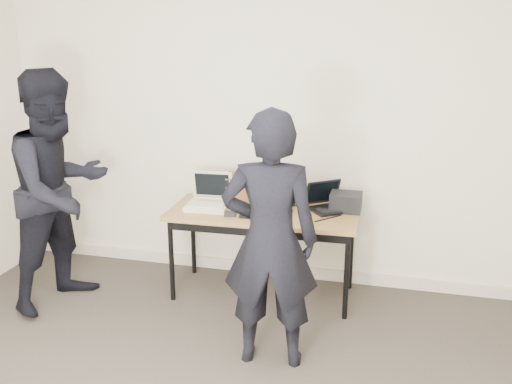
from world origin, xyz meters
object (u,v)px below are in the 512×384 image
(desk, at_px, (263,219))
(laptop_right, at_px, (328,203))
(person_typist, at_px, (270,241))
(person_observer, at_px, (60,190))
(laptop_center, at_px, (269,205))
(equipment_box, at_px, (346,202))
(leather_satchel, at_px, (249,187))
(laptop_beige, at_px, (209,200))

(desk, distance_m, laptop_right, 0.53)
(person_typist, distance_m, person_observer, 1.81)
(laptop_center, relative_size, equipment_box, 1.53)
(equipment_box, xyz_separation_m, person_typist, (-0.37, -1.09, 0.05))
(equipment_box, relative_size, person_observer, 0.13)
(laptop_right, xyz_separation_m, leather_satchel, (-0.67, 0.04, 0.08))
(desk, bearing_deg, laptop_beige, 177.18)
(laptop_beige, xyz_separation_m, person_typist, (0.71, -0.91, 0.07))
(laptop_beige, bearing_deg, person_typist, -55.47)
(laptop_right, bearing_deg, laptop_beige, 152.47)
(leather_satchel, xyz_separation_m, person_observer, (-1.32, -0.69, 0.07))
(leather_satchel, distance_m, equipment_box, 0.81)
(laptop_center, relative_size, person_typist, 0.22)
(laptop_center, distance_m, laptop_right, 0.48)
(desk, bearing_deg, leather_satchel, 126.91)
(laptop_right, relative_size, person_typist, 0.25)
(laptop_beige, bearing_deg, person_observer, -158.96)
(leather_satchel, distance_m, person_observer, 1.49)
(laptop_beige, bearing_deg, leather_satchel, 34.61)
(leather_satchel, bearing_deg, laptop_right, -10.56)
(laptop_center, bearing_deg, laptop_beige, -179.77)
(laptop_right, xyz_separation_m, person_observer, (-1.98, -0.65, 0.15))
(laptop_right, distance_m, leather_satchel, 0.67)
(laptop_center, relative_size, laptop_right, 0.91)
(person_observer, bearing_deg, laptop_right, -53.18)
(equipment_box, bearing_deg, person_observer, -162.84)
(desk, distance_m, leather_satchel, 0.34)
(laptop_beige, relative_size, leather_satchel, 0.93)
(desk, xyz_separation_m, laptop_right, (0.49, 0.19, 0.11))
(laptop_right, xyz_separation_m, equipment_box, (0.14, 0.00, 0.02))
(laptop_beige, xyz_separation_m, equipment_box, (1.08, 0.18, 0.02))
(laptop_right, height_order, person_typist, person_typist)
(desk, distance_m, laptop_center, 0.13)
(person_typist, bearing_deg, person_observer, -21.34)
(laptop_center, height_order, equipment_box, laptop_center)
(desk, bearing_deg, laptop_center, -13.87)
(laptop_beige, relative_size, equipment_box, 1.43)
(laptop_beige, distance_m, person_observer, 1.15)
(person_typist, xyz_separation_m, person_observer, (-1.76, 0.44, 0.08))
(person_typist, bearing_deg, laptop_center, -83.99)
(leather_satchel, height_order, person_typist, person_typist)
(desk, distance_m, equipment_box, 0.67)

